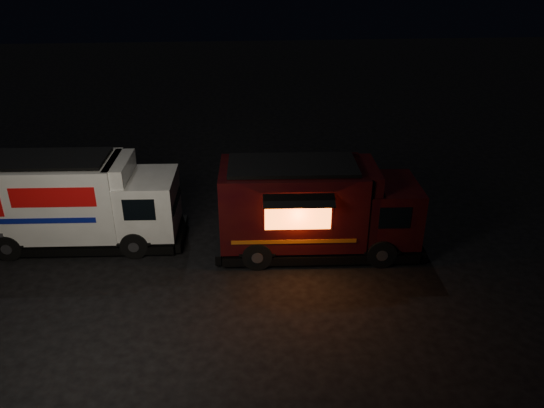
{
  "coord_description": "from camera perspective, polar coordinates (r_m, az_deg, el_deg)",
  "views": [
    {
      "loc": [
        0.65,
        -12.76,
        8.53
      ],
      "look_at": [
        1.78,
        2.0,
        1.21
      ],
      "focal_mm": 35.0,
      "sensor_mm": 36.0,
      "label": 1
    }
  ],
  "objects": [
    {
      "name": "white_truck",
      "position": [
        17.23,
        -20.18,
        0.29
      ],
      "size": [
        6.42,
        2.43,
        2.87
      ],
      "primitive_type": null,
      "rotation": [
        0.0,
        0.0,
        -0.04
      ],
      "color": "white",
      "rests_on": "ground"
    },
    {
      "name": "red_truck",
      "position": [
        15.84,
        5.06,
        -0.41
      ],
      "size": [
        6.25,
        2.53,
        2.86
      ],
      "primitive_type": null,
      "rotation": [
        0.0,
        0.0,
        -0.04
      ],
      "color": "#350B09",
      "rests_on": "ground"
    },
    {
      "name": "ground",
      "position": [
        15.36,
        -6.11,
        -7.58
      ],
      "size": [
        80.0,
        80.0,
        0.0
      ],
      "primitive_type": "plane",
      "color": "black",
      "rests_on": "ground"
    }
  ]
}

